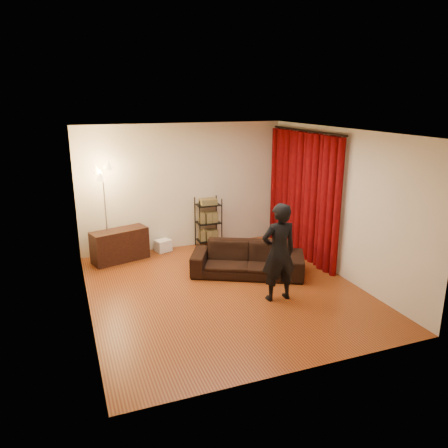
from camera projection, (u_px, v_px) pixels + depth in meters
name	position (u px, v px, depth m)	size (l,w,h in m)	color
floor	(225.00, 290.00, 7.57)	(5.00, 5.00, 0.00)	brown
ceiling	(225.00, 132.00, 6.81)	(5.00, 5.00, 0.00)	white
wall_back	(184.00, 187.00, 9.44)	(5.00, 5.00, 0.00)	beige
wall_front	(303.00, 268.00, 4.95)	(5.00, 5.00, 0.00)	beige
wall_left	(82.00, 229.00, 6.43)	(5.00, 5.00, 0.00)	beige
wall_right	(340.00, 203.00, 7.96)	(5.00, 5.00, 0.00)	beige
curtain_rod	(306.00, 131.00, 8.59)	(0.04, 0.04, 2.65)	black
curtain	(302.00, 195.00, 8.95)	(0.22, 2.65, 2.55)	#680405
sofa	(248.00, 259.00, 8.15)	(2.06, 0.81, 0.60)	black
person	(279.00, 252.00, 7.01)	(0.60, 0.39, 1.64)	black
media_cabinet	(120.00, 245.00, 8.84)	(1.12, 0.42, 0.66)	black
storage_boxes	(163.00, 246.00, 9.43)	(0.31, 0.25, 0.26)	white
wire_shelf	(208.00, 223.00, 9.62)	(0.50, 0.35, 1.11)	black
floor_lamp	(106.00, 215.00, 8.58)	(0.36, 0.36, 1.98)	silver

